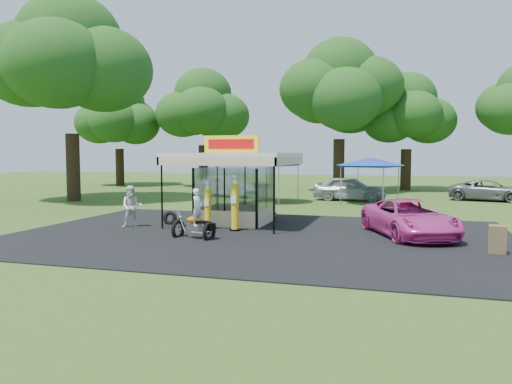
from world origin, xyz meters
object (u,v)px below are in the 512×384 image
gas_station_kiosk (235,187)px  bg_car_a (225,186)px  tent_west (269,161)px  motorcycle (196,219)px  spectator_west (132,207)px  tent_east (370,162)px  bg_car_d (489,190)px  kiosk_car (249,209)px  gas_pump_right (235,203)px  pink_sedan (409,218)px  a_frame_sign (497,240)px  bg_car_c (350,188)px  gas_pump_left (208,206)px

gas_station_kiosk → bg_car_a: size_ratio=1.14×
gas_station_kiosk → tent_west: 10.60m
motorcycle → spectator_west: motorcycle is taller
gas_station_kiosk → tent_east: gas_station_kiosk is taller
tent_west → bg_car_d: bearing=20.6°
kiosk_car → tent_west: 8.69m
gas_pump_right → tent_east: size_ratio=0.58×
gas_station_kiosk → bg_car_a: gas_station_kiosk is taller
pink_sedan → gas_pump_right: bearing=162.8°
tent_east → spectator_west: bearing=-124.7°
spectator_west → pink_sedan: bearing=-20.1°
a_frame_sign → kiosk_car: a_frame_sign is taller
tent_east → gas_station_kiosk: bearing=-116.0°
a_frame_sign → tent_east: 16.68m
bg_car_d → tent_west: tent_west is taller
gas_pump_right → bg_car_c: bearing=78.2°
spectator_west → gas_station_kiosk: bearing=6.7°
gas_station_kiosk → gas_pump_right: bearing=-71.5°
tent_east → gas_pump_right: bearing=-109.5°
pink_sedan → bg_car_a: bearing=108.6°
pink_sedan → spectator_west: 12.02m
gas_pump_left → bg_car_a: 16.86m
gas_pump_left → gas_pump_right: gas_pump_right is taller
gas_station_kiosk → bg_car_c: 13.99m
pink_sedan → bg_car_a: bg_car_a is taller
gas_station_kiosk → spectator_west: bearing=-148.0°
motorcycle → pink_sedan: bearing=30.7°
kiosk_car → pink_sedan: (7.90, -3.66, 0.27)m
motorcycle → pink_sedan: (8.00, 3.00, -0.05)m
pink_sedan → bg_car_c: size_ratio=1.07×
bg_car_c → tent_east: 3.23m
a_frame_sign → tent_east: bearing=117.6°
kiosk_car → bg_car_c: bg_car_c is taller
gas_station_kiosk → bg_car_a: 15.09m
kiosk_car → tent_west: tent_west is taller
a_frame_sign → motorcycle: bearing=-170.6°
tent_west → tent_east: tent_west is taller
gas_pump_right → motorcycle: gas_pump_right is taller
gas_pump_right → pink_sedan: 7.23m
gas_station_kiosk → gas_pump_right: gas_station_kiosk is taller
pink_sedan → spectator_west: bearing=162.3°
bg_car_d → tent_west: bearing=124.8°
gas_pump_left → tent_west: bearing=92.8°
gas_station_kiosk → bg_car_c: gas_station_kiosk is taller
gas_pump_left → motorcycle: bearing=-78.9°
gas_station_kiosk → kiosk_car: 2.56m
a_frame_sign → kiosk_car: (-10.67, 6.63, -0.03)m
bg_car_a → bg_car_c: bearing=-78.4°
gas_pump_left → a_frame_sign: size_ratio=2.23×
gas_pump_left → bg_car_d: 22.83m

